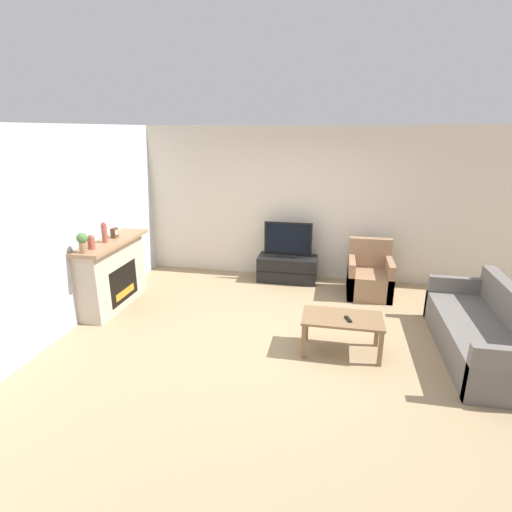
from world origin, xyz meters
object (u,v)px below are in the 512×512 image
coffee_table (342,322)px  couch (484,335)px  fireplace (112,273)px  remote (348,319)px  mantel_vase_centre_left (104,233)px  tv_stand (287,269)px  tv (288,241)px  armchair (369,277)px  potted_plant (82,241)px  mantel_clock (114,233)px  mantel_vase_left (91,242)px

coffee_table → couch: 1.70m
fireplace → remote: (3.51, -0.76, -0.06)m
fireplace → mantel_vase_centre_left: 0.67m
tv_stand → tv: size_ratio=1.24×
tv_stand → armchair: armchair is taller
potted_plant → mantel_clock: bearing=89.9°
potted_plant → mantel_vase_left: bearing=90.0°
armchair → couch: size_ratio=0.43×
tv → remote: 2.59m
fireplace → potted_plant: (0.02, -0.64, 0.68)m
couch → remote: bearing=-169.3°
mantel_clock → mantel_vase_centre_left: bearing=-90.2°
armchair → couch: 2.10m
mantel_vase_centre_left → couch: bearing=-3.9°
mantel_vase_centre_left → remote: 3.63m
fireplace → remote: fireplace is taller
fireplace → armchair: fireplace is taller
mantel_vase_left → armchair: size_ratio=0.23×
mantel_clock → potted_plant: 0.79m
potted_plant → coffee_table: size_ratio=0.28×
fireplace → mantel_clock: mantel_clock is taller
fireplace → tv: size_ratio=1.77×
mantel_clock → coffee_table: (3.43, -0.85, -0.73)m
fireplace → mantel_vase_centre_left: size_ratio=4.93×
mantel_clock → coffee_table: size_ratio=0.16×
mantel_clock → coffee_table: 3.61m
mantel_clock → armchair: mantel_clock is taller
fireplace → coffee_table: 3.52m
tv → coffee_table: tv is taller
mantel_vase_left → tv_stand: size_ratio=0.19×
coffee_table → couch: bearing=8.4°
armchair → couch: armchair is taller
potted_plant → tv: size_ratio=0.32×
mantel_vase_centre_left → potted_plant: bearing=-90.0°
mantel_vase_centre_left → armchair: (3.89, 1.36, -0.91)m
mantel_clock → potted_plant: (-0.00, -0.79, 0.08)m
fireplace → remote: 3.60m
tv_stand → fireplace: bearing=-147.3°
mantel_vase_centre_left → tv: size_ratio=0.36×
potted_plant → couch: (5.11, 0.18, -0.93)m
fireplace → couch: (5.12, -0.46, -0.25)m
armchair → mantel_vase_centre_left: bearing=-160.7°
couch → potted_plant: bearing=-178.0°
coffee_table → potted_plant: bearing=178.9°
fireplace → coffee_table: (3.45, -0.70, -0.13)m
fireplace → mantel_vase_centre_left: bearing=-81.5°
mantel_vase_centre_left → mantel_clock: size_ratio=2.02×
fireplace → mantel_vase_left: mantel_vase_left is taller
fireplace → tv_stand: 2.98m
remote → tv: bearing=92.9°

